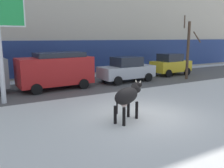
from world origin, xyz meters
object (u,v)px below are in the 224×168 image
(car_red_van, at_px, (56,70))
(car_silver_sedan, at_px, (127,69))
(cow_black, at_px, (127,96))
(car_yellow_hatchback, at_px, (171,64))
(pedestrian_near_billboard, at_px, (88,67))
(bare_tree_left_lot, at_px, (188,49))

(car_red_van, relative_size, car_silver_sedan, 1.09)
(cow_black, distance_m, car_yellow_hatchback, 12.66)
(car_red_van, height_order, car_silver_sedan, car_red_van)
(car_silver_sedan, bearing_deg, car_red_van, 179.20)
(pedestrian_near_billboard, bearing_deg, cow_black, -106.51)
(cow_black, bearing_deg, bare_tree_left_lot, 31.16)
(car_yellow_hatchback, bearing_deg, car_red_van, -176.11)
(cow_black, relative_size, car_red_van, 0.40)
(cow_black, height_order, pedestrian_near_billboard, pedestrian_near_billboard)
(car_red_van, bearing_deg, pedestrian_near_billboard, 41.21)
(car_silver_sedan, distance_m, pedestrian_near_billboard, 3.69)
(cow_black, xyz_separation_m, car_red_van, (-0.60, 7.26, 0.25))
(car_red_van, height_order, bare_tree_left_lot, bare_tree_left_lot)
(car_yellow_hatchback, height_order, bare_tree_left_lot, bare_tree_left_lot)
(car_yellow_hatchback, distance_m, pedestrian_near_billboard, 7.19)
(cow_black, height_order, car_yellow_hatchback, car_yellow_hatchback)
(cow_black, distance_m, car_red_van, 7.29)
(pedestrian_near_billboard, bearing_deg, car_yellow_hatchback, -20.71)
(cow_black, relative_size, car_yellow_hatchback, 0.53)
(pedestrian_near_billboard, relative_size, bare_tree_left_lot, 0.35)
(car_silver_sedan, bearing_deg, bare_tree_left_lot, -17.46)
(car_red_van, bearing_deg, car_silver_sedan, -0.80)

